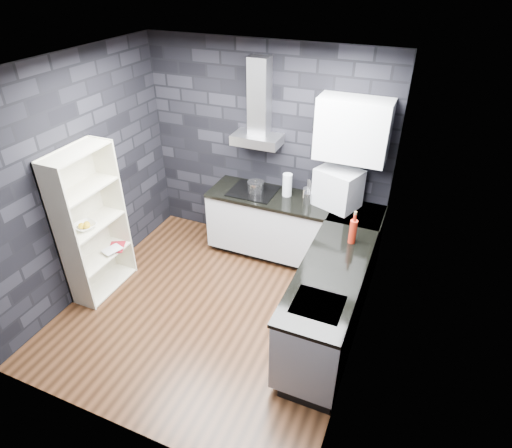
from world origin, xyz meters
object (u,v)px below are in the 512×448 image
Objects in this scene: glass_vase at (287,185)px; red_bottle at (353,232)px; appliance_garage at (338,189)px; pot at (255,187)px; utensil_crock at (308,198)px; fruit_bowl at (85,226)px; bookshelf at (92,225)px; storage_jar at (307,193)px.

glass_vase is 1.09× the size of red_bottle.
glass_vase is 0.64m from appliance_garage.
utensil_crock reaches higher than pot.
fruit_bowl is (-2.44, -1.61, -0.19)m from appliance_garage.
pot is at bearing 58.85° from bookshelf.
appliance_garage is (1.04, 0.07, 0.15)m from pot.
glass_vase reaches higher than pot.
storage_jar is at bearing 50.38° from bookshelf.
pot is 1.77× the size of storage_jar.
appliance_garage is at bearing -6.88° from storage_jar.
appliance_garage reaches higher than glass_vase.
appliance_garage reaches higher than utensil_crock.
pot is 1.52m from red_bottle.
appliance_garage reaches higher than storage_jar.
bookshelf is at bearing -163.93° from red_bottle.
bookshelf is at bearing -134.27° from pot.
utensil_crock is 0.38m from appliance_garage.
utensil_crock is at bearing -16.43° from glass_vase.
red_bottle is (0.98, -0.72, -0.01)m from glass_vase.
red_bottle is 2.90m from bookshelf.
red_bottle reaches higher than pot.
utensil_crock is at bearing 137.15° from red_bottle.
pot is at bearing 179.15° from utensil_crock.
storage_jar is at bearing 10.57° from pot.
storage_jar is (0.65, 0.12, -0.01)m from pot.
utensil_crock is at bearing 47.28° from bookshelf.
storage_jar reaches higher than fruit_bowl.
utensil_crock is 2.55m from bookshelf.
appliance_garage is (0.64, -0.01, 0.08)m from glass_vase.
glass_vase is at bearing -160.11° from appliance_garage.
red_bottle is at bearing -46.06° from storage_jar.
pot is 2.08m from fruit_bowl.
appliance_garage reaches higher than pot.
glass_vase is (0.40, 0.08, 0.07)m from pot.
bookshelf is (-2.44, -1.51, -0.22)m from appliance_garage.
utensil_crock reaches higher than fruit_bowl.
fruit_bowl is at bearing -162.06° from red_bottle.
storage_jar is 2.58m from bookshelf.
red_bottle is 2.93m from fruit_bowl.
appliance_garage reaches higher than red_bottle.
glass_vase is at bearing -170.47° from storage_jar.
storage_jar is 1.06m from red_bottle.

